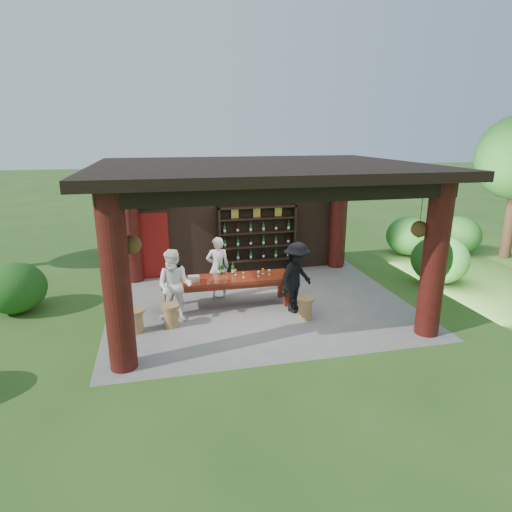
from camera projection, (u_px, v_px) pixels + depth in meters
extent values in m
plane|color=#2D5119|center=(260.00, 304.00, 10.86)|extent=(90.00, 90.00, 0.00)
cube|color=slate|center=(260.00, 305.00, 10.87)|extent=(7.40, 5.90, 0.10)
cube|color=black|center=(239.00, 219.00, 12.97)|extent=(7.00, 0.18, 3.30)
cube|color=maroon|center=(152.00, 246.00, 12.50)|extent=(0.95, 0.06, 2.00)
cylinder|color=#380C0A|center=(116.00, 283.00, 7.48)|extent=(0.50, 0.50, 3.30)
cylinder|color=#380C0A|center=(435.00, 260.00, 8.83)|extent=(0.50, 0.50, 3.30)
cylinder|color=#380C0A|center=(131.00, 225.00, 12.11)|extent=(0.50, 0.50, 3.30)
cylinder|color=#380C0A|center=(338.00, 216.00, 13.46)|extent=(0.50, 0.50, 3.30)
cube|color=black|center=(290.00, 192.00, 7.74)|extent=(6.70, 0.35, 0.35)
cube|color=black|center=(119.00, 182.00, 9.31)|extent=(0.30, 5.20, 0.30)
cube|color=black|center=(383.00, 176.00, 10.66)|extent=(0.30, 5.20, 0.30)
cube|color=black|center=(260.00, 168.00, 9.91)|extent=(7.50, 6.00, 0.20)
cylinder|color=black|center=(130.00, 226.00, 7.46)|extent=(0.01, 0.01, 0.75)
cone|color=black|center=(132.00, 251.00, 7.58)|extent=(0.32, 0.32, 0.18)
sphere|color=#1E5919|center=(132.00, 245.00, 7.55)|extent=(0.34, 0.34, 0.34)
cylinder|color=black|center=(421.00, 212.00, 8.68)|extent=(0.01, 0.01, 0.75)
cone|color=black|center=(419.00, 234.00, 8.81)|extent=(0.32, 0.32, 0.18)
sphere|color=#1E5919|center=(419.00, 229.00, 8.78)|extent=(0.34, 0.34, 0.34)
cube|color=#57200C|center=(227.00, 279.00, 10.53)|extent=(3.17, 0.85, 0.08)
cube|color=#57200C|center=(227.00, 283.00, 10.56)|extent=(2.97, 0.69, 0.12)
cube|color=#57200C|center=(168.00, 303.00, 10.05)|extent=(0.12, 0.12, 0.67)
cube|color=#57200C|center=(287.00, 293.00, 10.65)|extent=(0.12, 0.12, 0.67)
cube|color=#57200C|center=(167.00, 293.00, 10.63)|extent=(0.12, 0.12, 0.67)
cube|color=#57200C|center=(280.00, 285.00, 11.22)|extent=(0.12, 0.12, 0.67)
cylinder|color=olive|center=(171.00, 317.00, 9.52)|extent=(0.32, 0.32, 0.46)
cylinder|color=olive|center=(170.00, 306.00, 9.45)|extent=(0.40, 0.40, 0.06)
cylinder|color=olive|center=(305.00, 310.00, 9.93)|extent=(0.31, 0.31, 0.46)
cylinder|color=olive|center=(306.00, 299.00, 9.85)|extent=(0.40, 0.40, 0.06)
cylinder|color=olive|center=(136.00, 322.00, 9.26)|extent=(0.31, 0.31, 0.46)
cylinder|color=olive|center=(135.00, 311.00, 9.19)|extent=(0.39, 0.39, 0.06)
imported|color=silver|center=(218.00, 268.00, 11.07)|extent=(0.61, 0.41, 1.64)
imported|color=white|center=(175.00, 286.00, 9.68)|extent=(0.99, 0.88, 1.69)
imported|color=black|center=(296.00, 277.00, 10.19)|extent=(1.27, 1.19, 1.72)
cube|color=#BF6672|center=(194.00, 279.00, 10.23)|extent=(0.26, 0.18, 0.14)
ellipsoid|color=#194C14|center=(439.00, 263.00, 12.26)|extent=(1.60, 1.60, 1.36)
ellipsoid|color=#194C14|center=(16.00, 291.00, 10.24)|extent=(1.44, 1.44, 1.22)
ellipsoid|color=#194C14|center=(409.00, 239.00, 15.05)|extent=(1.60, 1.60, 1.36)
ellipsoid|color=#194C14|center=(457.00, 238.00, 15.15)|extent=(1.60, 1.60, 1.36)
cylinder|color=#3F2819|center=(512.00, 212.00, 14.49)|extent=(0.36, 0.36, 3.20)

